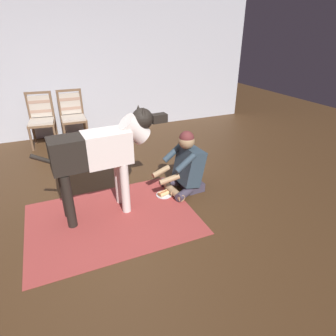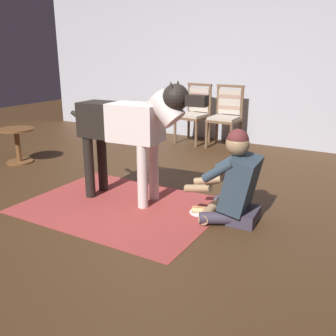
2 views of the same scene
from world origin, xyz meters
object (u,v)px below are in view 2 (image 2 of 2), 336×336
(dining_chair_left_of_pair, at_px, (195,110))
(large_dog, at_px, (130,126))
(person_sitting_on_floor, at_px, (235,184))
(round_side_table, at_px, (18,142))
(hot_dog_on_plate, at_px, (200,211))
(dining_chair_right_of_pair, at_px, (226,113))

(dining_chair_left_of_pair, xyz_separation_m, large_dog, (0.60, -2.71, 0.25))
(dining_chair_left_of_pair, bearing_deg, person_sitting_on_floor, -57.33)
(dining_chair_left_of_pair, height_order, large_dog, large_dog)
(large_dog, bearing_deg, round_side_table, 170.74)
(person_sitting_on_floor, bearing_deg, hot_dog_on_plate, -176.17)
(round_side_table, bearing_deg, person_sitting_on_floor, -4.93)
(person_sitting_on_floor, relative_size, hot_dog_on_plate, 4.08)
(large_dog, bearing_deg, dining_chair_right_of_pair, 90.95)
(dining_chair_left_of_pair, distance_m, large_dog, 2.79)
(dining_chair_left_of_pair, distance_m, round_side_table, 2.84)
(dining_chair_right_of_pair, xyz_separation_m, large_dog, (0.04, -2.71, 0.25))
(round_side_table, bearing_deg, hot_dog_on_plate, -5.89)
(person_sitting_on_floor, xyz_separation_m, hot_dog_on_plate, (-0.33, -0.02, -0.33))
(dining_chair_left_of_pair, xyz_separation_m, round_side_table, (-1.57, -2.36, -0.25))
(large_dog, height_order, hot_dog_on_plate, large_dog)
(hot_dog_on_plate, bearing_deg, large_dog, -176.17)
(dining_chair_left_of_pair, bearing_deg, large_dog, -77.48)
(dining_chair_right_of_pair, height_order, large_dog, large_dog)
(dining_chair_left_of_pair, xyz_separation_m, dining_chair_right_of_pair, (0.56, 0.00, 0.00))
(large_dog, bearing_deg, hot_dog_on_plate, 3.83)
(large_dog, distance_m, hot_dog_on_plate, 1.08)
(dining_chair_left_of_pair, distance_m, person_sitting_on_floor, 3.14)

